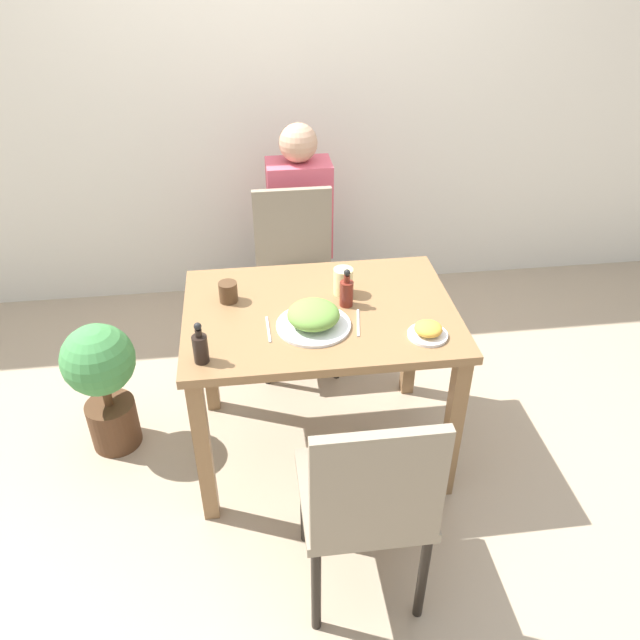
{
  "coord_description": "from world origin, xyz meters",
  "views": [
    {
      "loc": [
        -0.26,
        -2.05,
        2.1
      ],
      "look_at": [
        0.0,
        0.0,
        0.7
      ],
      "focal_mm": 35.0,
      "sensor_mm": 36.0,
      "label": 1
    }
  ],
  "objects_px": {
    "food_plate": "(313,317)",
    "condiment_bottle": "(347,292)",
    "chair_near": "(368,498)",
    "chair_far": "(296,269)",
    "potted_plant_left": "(103,378)",
    "juice_glass": "(343,281)",
    "sauce_bottle": "(200,347)",
    "person_figure": "(300,230)",
    "drink_cup": "(228,292)",
    "side_plate": "(428,331)"
  },
  "relations": [
    {
      "from": "chair_far",
      "to": "drink_cup",
      "type": "relative_size",
      "value": 10.9
    },
    {
      "from": "drink_cup",
      "to": "condiment_bottle",
      "type": "xyz_separation_m",
      "value": [
        0.47,
        -0.09,
        0.02
      ]
    },
    {
      "from": "potted_plant_left",
      "to": "chair_near",
      "type": "bearing_deg",
      "value": -42.3
    },
    {
      "from": "chair_far",
      "to": "side_plate",
      "type": "relative_size",
      "value": 6.07
    },
    {
      "from": "person_figure",
      "to": "side_plate",
      "type": "bearing_deg",
      "value": -74.87
    },
    {
      "from": "person_figure",
      "to": "potted_plant_left",
      "type": "bearing_deg",
      "value": -135.93
    },
    {
      "from": "chair_far",
      "to": "condiment_bottle",
      "type": "bearing_deg",
      "value": -78.91
    },
    {
      "from": "side_plate",
      "to": "drink_cup",
      "type": "height_order",
      "value": "drink_cup"
    },
    {
      "from": "chair_far",
      "to": "sauce_bottle",
      "type": "relative_size",
      "value": 5.61
    },
    {
      "from": "side_plate",
      "to": "juice_glass",
      "type": "height_order",
      "value": "juice_glass"
    },
    {
      "from": "juice_glass",
      "to": "potted_plant_left",
      "type": "height_order",
      "value": "juice_glass"
    },
    {
      "from": "sauce_bottle",
      "to": "chair_near",
      "type": "bearing_deg",
      "value": -43.32
    },
    {
      "from": "chair_far",
      "to": "chair_near",
      "type": "bearing_deg",
      "value": -86.59
    },
    {
      "from": "food_plate",
      "to": "person_figure",
      "type": "bearing_deg",
      "value": 86.92
    },
    {
      "from": "sauce_bottle",
      "to": "condiment_bottle",
      "type": "relative_size",
      "value": 1.0
    },
    {
      "from": "juice_glass",
      "to": "condiment_bottle",
      "type": "distance_m",
      "value": 0.09
    },
    {
      "from": "chair_far",
      "to": "sauce_bottle",
      "type": "bearing_deg",
      "value": -112.59
    },
    {
      "from": "juice_glass",
      "to": "condiment_bottle",
      "type": "height_order",
      "value": "condiment_bottle"
    },
    {
      "from": "sauce_bottle",
      "to": "food_plate",
      "type": "bearing_deg",
      "value": 21.39
    },
    {
      "from": "person_figure",
      "to": "chair_far",
      "type": "bearing_deg",
      "value": -99.78
    },
    {
      "from": "side_plate",
      "to": "sauce_bottle",
      "type": "bearing_deg",
      "value": -176.85
    },
    {
      "from": "sauce_bottle",
      "to": "person_figure",
      "type": "bearing_deg",
      "value": 70.37
    },
    {
      "from": "condiment_bottle",
      "to": "drink_cup",
      "type": "bearing_deg",
      "value": 168.98
    },
    {
      "from": "sauce_bottle",
      "to": "condiment_bottle",
      "type": "xyz_separation_m",
      "value": [
        0.56,
        0.3,
        0.0
      ]
    },
    {
      "from": "drink_cup",
      "to": "condiment_bottle",
      "type": "relative_size",
      "value": 0.51
    },
    {
      "from": "side_plate",
      "to": "sauce_bottle",
      "type": "xyz_separation_m",
      "value": [
        -0.83,
        -0.05,
        0.04
      ]
    },
    {
      "from": "chair_far",
      "to": "potted_plant_left",
      "type": "height_order",
      "value": "chair_far"
    },
    {
      "from": "potted_plant_left",
      "to": "food_plate",
      "type": "bearing_deg",
      "value": -15.91
    },
    {
      "from": "chair_near",
      "to": "chair_far",
      "type": "distance_m",
      "value": 1.5
    },
    {
      "from": "chair_far",
      "to": "food_plate",
      "type": "height_order",
      "value": "chair_far"
    },
    {
      "from": "food_plate",
      "to": "sauce_bottle",
      "type": "distance_m",
      "value": 0.45
    },
    {
      "from": "drink_cup",
      "to": "potted_plant_left",
      "type": "relative_size",
      "value": 0.13
    },
    {
      "from": "side_plate",
      "to": "food_plate",
      "type": "bearing_deg",
      "value": 164.23
    },
    {
      "from": "food_plate",
      "to": "condiment_bottle",
      "type": "distance_m",
      "value": 0.2
    },
    {
      "from": "condiment_bottle",
      "to": "potted_plant_left",
      "type": "relative_size",
      "value": 0.26
    },
    {
      "from": "chair_far",
      "to": "potted_plant_left",
      "type": "xyz_separation_m",
      "value": [
        -0.9,
        -0.6,
        -0.14
      ]
    },
    {
      "from": "side_plate",
      "to": "sauce_bottle",
      "type": "relative_size",
      "value": 0.92
    },
    {
      "from": "juice_glass",
      "to": "sauce_bottle",
      "type": "xyz_separation_m",
      "value": [
        -0.56,
        -0.39,
        0.01
      ]
    },
    {
      "from": "condiment_bottle",
      "to": "food_plate",
      "type": "bearing_deg",
      "value": -137.76
    },
    {
      "from": "condiment_bottle",
      "to": "chair_far",
      "type": "bearing_deg",
      "value": 101.09
    },
    {
      "from": "chair_near",
      "to": "juice_glass",
      "type": "xyz_separation_m",
      "value": [
        0.05,
        0.87,
        0.29
      ]
    },
    {
      "from": "juice_glass",
      "to": "potted_plant_left",
      "type": "bearing_deg",
      "value": 178.33
    },
    {
      "from": "juice_glass",
      "to": "drink_cup",
      "type": "bearing_deg",
      "value": 179.87
    },
    {
      "from": "chair_near",
      "to": "potted_plant_left",
      "type": "bearing_deg",
      "value": -42.3
    },
    {
      "from": "sauce_bottle",
      "to": "drink_cup",
      "type": "bearing_deg",
      "value": 75.97
    },
    {
      "from": "condiment_bottle",
      "to": "person_figure",
      "type": "distance_m",
      "value": 1.07
    },
    {
      "from": "chair_near",
      "to": "potted_plant_left",
      "type": "xyz_separation_m",
      "value": [
        -0.99,
        0.9,
        -0.14
      ]
    },
    {
      "from": "chair_far",
      "to": "person_figure",
      "type": "xyz_separation_m",
      "value": [
        0.06,
        0.33,
        0.06
      ]
    },
    {
      "from": "side_plate",
      "to": "potted_plant_left",
      "type": "height_order",
      "value": "side_plate"
    },
    {
      "from": "chair_near",
      "to": "food_plate",
      "type": "bearing_deg",
      "value": -81.48
    }
  ]
}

